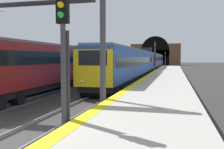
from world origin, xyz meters
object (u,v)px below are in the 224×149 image
Objects in this scene: railway_signal_near at (63,53)px; railway_signal_far at (165,57)px; overhead_signal_gantry at (19,18)px; train_adjacent_platform at (90,63)px; railway_signal_mid at (155,55)px; train_main_approaching at (147,61)px.

railway_signal_near is 84.15m from railway_signal_far.
railway_signal_far is at bearing -3.12° from overhead_signal_gantry.
train_adjacent_platform is 7.66× the size of railway_signal_near.
railway_signal_mid is (14.18, -6.95, 1.14)m from train_adjacent_platform.
overhead_signal_gantry reaches higher than railway_signal_near.
railway_signal_near is at bearing 0.00° from railway_signal_mid.
train_main_approaching is 44.07m from railway_signal_far.
overhead_signal_gantry is (4.09, 4.36, 1.89)m from railway_signal_near.
train_main_approaching is at bearing -177.48° from railway_signal_near.
railway_signal_mid is 32.66m from overhead_signal_gantry.
overhead_signal_gantry is (-18.15, -2.59, 2.62)m from train_adjacent_platform.
railway_signal_near is 0.87× the size of railway_signal_mid.
railway_signal_far reaches higher than train_main_approaching.
train_adjacent_platform reaches higher than train_main_approaching.
railway_signal_near is 36.42m from railway_signal_mid.
overhead_signal_gantry is at bearing 7.79° from train_adjacent_platform.
train_adjacent_platform is at bearing -162.64° from railway_signal_near.
train_adjacent_platform is 4.18× the size of overhead_signal_gantry.
railway_signal_near is at bearing 2.88° from train_main_approaching.
overhead_signal_gantry is at bearing -7.68° from railway_signal_mid.
train_adjacent_platform is at bearing -15.81° from train_main_approaching.
railway_signal_mid reaches higher than railway_signal_far.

